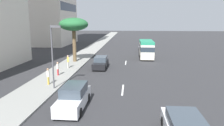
% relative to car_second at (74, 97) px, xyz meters
% --- Properties ---
extents(ground_plane, '(198.00, 198.00, 0.00)m').
position_rel_car_second_xyz_m(ground_plane, '(20.62, -3.48, -0.81)').
color(ground_plane, '#2D2D30').
extents(sidewalk_right, '(162.00, 3.81, 0.15)m').
position_rel_car_second_xyz_m(sidewalk_right, '(20.62, 4.45, -0.73)').
color(sidewalk_right, gray).
rests_on(sidewalk_right, ground_plane).
extents(lane_stripe_mid, '(3.20, 0.16, 0.01)m').
position_rel_car_second_xyz_m(lane_stripe_mid, '(4.48, -3.48, -0.80)').
color(lane_stripe_mid, silver).
rests_on(lane_stripe_mid, ground_plane).
extents(lane_stripe_far, '(3.20, 0.16, 0.01)m').
position_rel_car_second_xyz_m(lane_stripe_far, '(17.54, -3.48, -0.80)').
color(lane_stripe_far, silver).
rests_on(lane_stripe_far, ground_plane).
extents(car_second, '(4.65, 1.79, 1.72)m').
position_rel_car_second_xyz_m(car_second, '(0.00, 0.00, 0.00)').
color(car_second, silver).
rests_on(car_second, ground_plane).
extents(minibus_third, '(6.04, 2.32, 3.03)m').
position_rel_car_second_xyz_m(minibus_third, '(21.76, -6.84, 0.85)').
color(minibus_third, silver).
rests_on(minibus_third, ground_plane).
extents(car_fourth, '(4.43, 1.79, 1.58)m').
position_rel_car_second_xyz_m(car_fourth, '(13.51, -0.15, -0.06)').
color(car_fourth, black).
rests_on(car_fourth, ground_plane).
extents(car_fifth, '(4.66, 1.83, 1.53)m').
position_rel_car_second_xyz_m(car_fifth, '(29.46, -6.80, -0.08)').
color(car_fifth, silver).
rests_on(car_fifth, ground_plane).
extents(pedestrian_near_lamp, '(0.37, 0.30, 1.71)m').
position_rel_car_second_xyz_m(pedestrian_near_lamp, '(12.54, 4.10, 0.29)').
color(pedestrian_near_lamp, beige).
rests_on(pedestrian_near_lamp, sidewalk_right).
extents(pedestrian_mid_block, '(0.36, 0.28, 1.64)m').
position_rel_car_second_xyz_m(pedestrian_mid_block, '(5.07, 3.91, 0.24)').
color(pedestrian_mid_block, gold).
rests_on(pedestrian_mid_block, sidewalk_right).
extents(pedestrian_by_tree, '(0.33, 0.24, 1.56)m').
position_rel_car_second_xyz_m(pedestrian_by_tree, '(8.70, 4.18, 0.19)').
color(pedestrian_by_tree, red).
rests_on(pedestrian_by_tree, sidewalk_right).
extents(palm_tree, '(4.36, 4.36, 6.65)m').
position_rel_car_second_xyz_m(palm_tree, '(17.23, 4.41, 4.89)').
color(palm_tree, brown).
rests_on(palm_tree, sidewalk_right).
extents(street_lamp, '(0.24, 0.97, 5.86)m').
position_rel_car_second_xyz_m(street_lamp, '(3.95, 2.82, 3.03)').
color(street_lamp, '#4C4C51').
rests_on(street_lamp, sidewalk_right).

